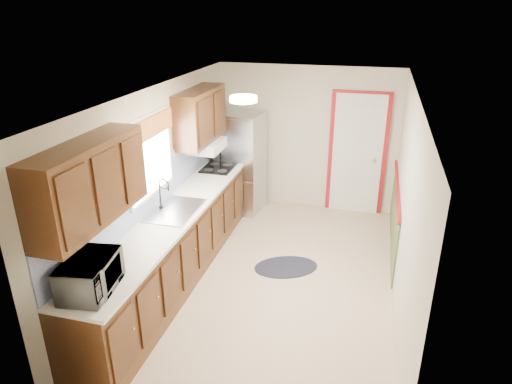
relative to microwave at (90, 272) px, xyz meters
The scene contains 8 objects.
room_shell 2.29m from the microwave, 58.39° to the left, with size 3.20×5.20×2.52m.
kitchen_run 1.69m from the microwave, 91.22° to the left, with size 0.63×4.00×2.20m.
back_wall_trim 4.71m from the microwave, 62.21° to the left, with size 1.12×2.30×2.08m.
ceiling_fixture 2.32m from the microwave, 62.78° to the left, with size 0.30×0.30×0.06m, color #FFD88C.
microwave is the anchor object (origin of this frame).
refrigerator 4.01m from the microwave, 87.43° to the left, with size 0.77×0.74×1.68m.
rug 2.89m from the microwave, 60.42° to the left, with size 0.86×0.56×0.01m, color black.
cooktop 3.36m from the microwave, 89.83° to the left, with size 0.46×0.55×0.02m, color black.
Camera 1 is at (1.08, -4.86, 3.31)m, focal length 32.00 mm.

